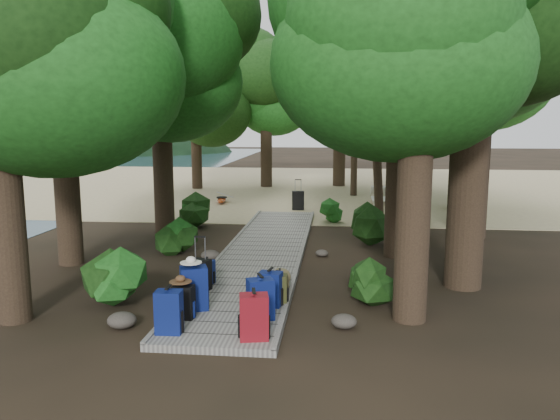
% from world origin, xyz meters
% --- Properties ---
extents(ground, '(120.00, 120.00, 0.00)m').
position_xyz_m(ground, '(0.00, 0.00, 0.00)').
color(ground, '#2F2217').
rests_on(ground, ground).
extents(sand_beach, '(40.00, 22.00, 0.02)m').
position_xyz_m(sand_beach, '(0.00, 16.00, 0.01)').
color(sand_beach, tan).
rests_on(sand_beach, ground).
extents(boardwalk, '(2.00, 12.00, 0.12)m').
position_xyz_m(boardwalk, '(0.00, 1.00, 0.06)').
color(boardwalk, gray).
rests_on(boardwalk, ground).
extents(backpack_left_a, '(0.41, 0.29, 0.74)m').
position_xyz_m(backpack_left_a, '(-0.71, -4.52, 0.49)').
color(backpack_left_a, navy).
rests_on(backpack_left_a, boardwalk).
extents(backpack_left_b, '(0.35, 0.26, 0.62)m').
position_xyz_m(backpack_left_b, '(-0.66, -3.89, 0.43)').
color(backpack_left_b, black).
rests_on(backpack_left_b, boardwalk).
extents(backpack_left_c, '(0.54, 0.46, 0.84)m').
position_xyz_m(backpack_left_c, '(-0.60, -3.45, 0.54)').
color(backpack_left_c, navy).
rests_on(backpack_left_c, boardwalk).
extents(backpack_left_d, '(0.39, 0.31, 0.52)m').
position_xyz_m(backpack_left_d, '(-0.78, -1.92, 0.38)').
color(backpack_left_d, navy).
rests_on(backpack_left_d, boardwalk).
extents(backpack_right_a, '(0.47, 0.38, 0.76)m').
position_xyz_m(backpack_right_a, '(0.62, -4.62, 0.50)').
color(backpack_right_a, maroon).
rests_on(backpack_right_a, boardwalk).
extents(backpack_right_b, '(0.50, 0.43, 0.75)m').
position_xyz_m(backpack_right_b, '(0.60, -3.79, 0.50)').
color(backpack_right_b, navy).
rests_on(backpack_right_b, boardwalk).
extents(backpack_right_c, '(0.43, 0.34, 0.67)m').
position_xyz_m(backpack_right_c, '(0.68, -3.11, 0.46)').
color(backpack_right_c, navy).
rests_on(backpack_right_c, boardwalk).
extents(backpack_right_d, '(0.39, 0.29, 0.57)m').
position_xyz_m(backpack_right_d, '(0.77, -2.94, 0.41)').
color(backpack_right_d, '#363B18').
rests_on(backpack_right_d, boardwalk).
extents(duffel_right_khaki, '(0.40, 0.56, 0.36)m').
position_xyz_m(duffel_right_khaki, '(0.74, -2.18, 0.30)').
color(duffel_right_khaki, olive).
rests_on(duffel_right_khaki, boardwalk).
extents(suitcase_on_boardwalk, '(0.43, 0.33, 0.60)m').
position_xyz_m(suitcase_on_boardwalk, '(-0.77, -2.31, 0.42)').
color(suitcase_on_boardwalk, black).
rests_on(suitcase_on_boardwalk, boardwalk).
extents(lone_suitcase_on_sand, '(0.47, 0.30, 0.71)m').
position_xyz_m(lone_suitcase_on_sand, '(0.34, 8.15, 0.37)').
color(lone_suitcase_on_sand, black).
rests_on(lone_suitcase_on_sand, sand_beach).
extents(hat_brown, '(0.36, 0.36, 0.11)m').
position_xyz_m(hat_brown, '(-0.70, -3.88, 0.79)').
color(hat_brown, '#51351E').
rests_on(hat_brown, backpack_left_b).
extents(hat_white, '(0.37, 0.37, 0.12)m').
position_xyz_m(hat_white, '(-0.63, -3.50, 1.02)').
color(hat_white, silver).
rests_on(hat_white, backpack_left_c).
extents(kayak, '(1.11, 3.21, 0.31)m').
position_xyz_m(kayak, '(-2.93, 9.68, 0.18)').
color(kayak, '#A3350D').
rests_on(kayak, sand_beach).
extents(sun_lounger, '(0.69, 2.07, 0.66)m').
position_xyz_m(sun_lounger, '(3.55, 10.07, 0.35)').
color(sun_lounger, silver).
rests_on(sun_lounger, sand_beach).
extents(tree_right_a, '(4.85, 4.85, 8.09)m').
position_xyz_m(tree_right_a, '(3.07, -3.23, 4.05)').
color(tree_right_a, black).
rests_on(tree_right_a, ground).
extents(tree_right_b, '(5.93, 5.93, 10.60)m').
position_xyz_m(tree_right_b, '(4.38, -1.20, 5.30)').
color(tree_right_b, black).
rests_on(tree_right_b, ground).
extents(tree_right_c, '(5.20, 5.20, 9.00)m').
position_xyz_m(tree_right_c, '(3.31, 1.25, 4.50)').
color(tree_right_c, black).
rests_on(tree_right_c, ground).
extents(tree_right_d, '(6.09, 6.09, 11.16)m').
position_xyz_m(tree_right_d, '(5.71, 3.74, 5.58)').
color(tree_right_d, black).
rests_on(tree_right_d, ground).
extents(tree_right_e, '(5.42, 5.42, 9.75)m').
position_xyz_m(tree_right_e, '(3.90, 6.77, 4.88)').
color(tree_right_e, black).
rests_on(tree_right_e, ground).
extents(tree_right_f, '(5.46, 5.46, 9.74)m').
position_xyz_m(tree_right_f, '(6.40, 9.04, 4.87)').
color(tree_right_f, black).
rests_on(tree_right_f, ground).
extents(tree_left_b, '(4.54, 4.54, 8.17)m').
position_xyz_m(tree_left_b, '(-4.42, -0.30, 4.09)').
color(tree_left_b, black).
rests_on(tree_left_b, ground).
extents(tree_left_c, '(4.90, 4.90, 8.53)m').
position_xyz_m(tree_left_c, '(-3.40, 3.64, 4.26)').
color(tree_left_c, black).
rests_on(tree_left_c, ground).
extents(tree_back_a, '(4.89, 4.89, 8.46)m').
position_xyz_m(tree_back_a, '(-1.84, 15.52, 4.23)').
color(tree_back_a, black).
rests_on(tree_back_a, ground).
extents(tree_back_b, '(5.06, 5.06, 9.03)m').
position_xyz_m(tree_back_b, '(1.88, 16.30, 4.52)').
color(tree_back_b, black).
rests_on(tree_back_b, ground).
extents(tree_back_c, '(5.41, 5.41, 9.73)m').
position_xyz_m(tree_back_c, '(5.28, 15.47, 4.87)').
color(tree_back_c, black).
rests_on(tree_back_c, ground).
extents(tree_back_d, '(4.43, 4.43, 7.38)m').
position_xyz_m(tree_back_d, '(-5.20, 14.40, 3.69)').
color(tree_back_d, black).
rests_on(tree_back_d, ground).
extents(palm_right_a, '(4.04, 4.04, 6.89)m').
position_xyz_m(palm_right_a, '(3.36, 6.08, 3.45)').
color(palm_right_a, '#143E11').
rests_on(palm_right_a, ground).
extents(palm_right_b, '(4.54, 4.54, 8.78)m').
position_xyz_m(palm_right_b, '(4.97, 11.63, 4.39)').
color(palm_right_b, '#143E11').
rests_on(palm_right_b, ground).
extents(palm_right_c, '(4.07, 4.07, 6.47)m').
position_xyz_m(palm_right_c, '(2.77, 12.70, 3.24)').
color(palm_right_c, '#143E11').
rests_on(palm_right_c, ground).
extents(palm_left_a, '(3.89, 3.89, 6.18)m').
position_xyz_m(palm_left_a, '(-4.61, 7.03, 3.09)').
color(palm_left_a, '#143E11').
rests_on(palm_left_a, ground).
extents(rock_left_a, '(0.48, 0.43, 0.26)m').
position_xyz_m(rock_left_a, '(-1.63, -4.12, 0.13)').
color(rock_left_a, '#4C473F').
rests_on(rock_left_a, ground).
extents(rock_left_b, '(0.35, 0.32, 0.19)m').
position_xyz_m(rock_left_b, '(-2.84, -1.51, 0.10)').
color(rock_left_b, '#4C473F').
rests_on(rock_left_b, ground).
extents(rock_left_c, '(0.46, 0.41, 0.25)m').
position_xyz_m(rock_left_c, '(-1.22, 0.36, 0.13)').
color(rock_left_c, '#4C473F').
rests_on(rock_left_c, ground).
extents(rock_left_d, '(0.31, 0.28, 0.17)m').
position_xyz_m(rock_left_d, '(-2.24, 2.50, 0.08)').
color(rock_left_d, '#4C473F').
rests_on(rock_left_d, ground).
extents(rock_right_a, '(0.42, 0.38, 0.23)m').
position_xyz_m(rock_right_a, '(1.96, -3.74, 0.11)').
color(rock_right_a, '#4C473F').
rests_on(rock_right_a, ground).
extents(rock_right_b, '(0.52, 0.46, 0.28)m').
position_xyz_m(rock_right_b, '(2.37, -1.12, 0.14)').
color(rock_right_b, '#4C473F').
rests_on(rock_right_b, ground).
extents(rock_right_c, '(0.31, 0.28, 0.17)m').
position_xyz_m(rock_right_c, '(1.46, 1.02, 0.09)').
color(rock_right_c, '#4C473F').
rests_on(rock_right_c, ground).
extents(shrub_left_a, '(1.20, 1.20, 1.08)m').
position_xyz_m(shrub_left_a, '(-2.18, -3.23, 0.54)').
color(shrub_left_a, '#174615').
rests_on(shrub_left_a, ground).
extents(shrub_left_b, '(0.98, 0.98, 0.88)m').
position_xyz_m(shrub_left_b, '(-2.18, 0.81, 0.44)').
color(shrub_left_b, '#174615').
rests_on(shrub_left_b, ground).
extents(shrub_left_c, '(1.13, 1.13, 1.02)m').
position_xyz_m(shrub_left_c, '(-2.81, 4.62, 0.51)').
color(shrub_left_c, '#174615').
rests_on(shrub_left_c, ground).
extents(shrub_right_a, '(0.93, 0.93, 0.83)m').
position_xyz_m(shrub_right_a, '(2.53, -2.38, 0.42)').
color(shrub_right_a, '#174615').
rests_on(shrub_right_a, ground).
extents(shrub_right_b, '(1.19, 1.19, 1.07)m').
position_xyz_m(shrub_right_b, '(2.81, 2.48, 0.54)').
color(shrub_right_b, '#174615').
rests_on(shrub_right_b, ground).
extents(shrub_right_c, '(0.79, 0.79, 0.71)m').
position_xyz_m(shrub_right_c, '(1.65, 5.77, 0.35)').
color(shrub_right_c, '#174615').
rests_on(shrub_right_c, ground).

